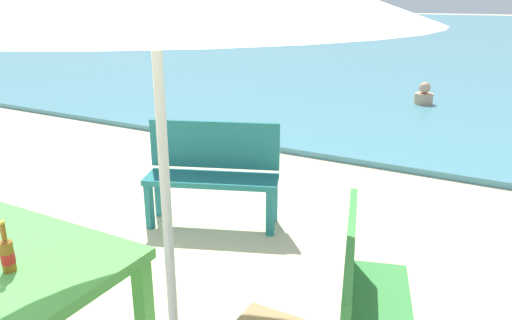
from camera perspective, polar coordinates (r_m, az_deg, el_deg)
name	(u,v)px	position (r m, az deg, el deg)	size (l,w,h in m)	color
sea_water	(497,33)	(30.87, 25.98, 13.03)	(120.00, 50.00, 0.08)	teal
picnic_table_green	(6,267)	(3.02, -26.87, -10.97)	(1.40, 0.80, 0.76)	#4C9E47
beer_bottle_amber	(7,254)	(2.70, -26.75, -9.60)	(0.07, 0.07, 0.26)	brown
bench_teal_center	(213,167)	(4.52, -5.00, -0.86)	(1.25, 0.77, 0.95)	#237275
bench_green_right	(365,309)	(2.64, 12.41, -16.47)	(0.69, 1.25, 0.95)	#3D8C42
swimmer_person	(424,95)	(9.86, 18.78, 7.06)	(0.34, 0.34, 0.41)	tan
boat_sailboat	(272,12)	(45.83, 1.90, 16.68)	(3.66, 1.00, 1.33)	#4C4C4C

